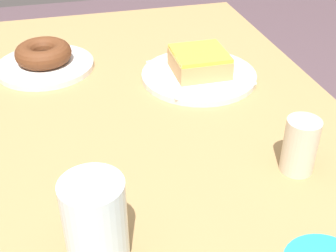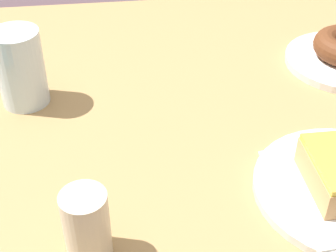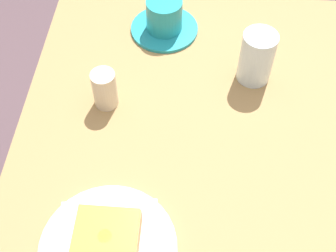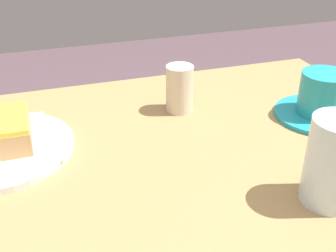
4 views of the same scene
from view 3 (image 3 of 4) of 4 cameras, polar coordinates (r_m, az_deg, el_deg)
table at (r=0.88m, az=6.70°, el=-10.16°), size 1.08×0.81×0.76m
plate_glazed_square at (r=0.77m, az=-7.47°, el=-14.87°), size 0.22×0.22×0.01m
napkin_glazed_square at (r=0.77m, az=-7.53°, el=-14.68°), size 0.18×0.18×0.00m
donut_glazed_square at (r=0.75m, az=-7.72°, el=-14.04°), size 0.10×0.10×0.04m
water_glass at (r=0.95m, az=10.99°, el=8.42°), size 0.07×0.07×0.11m
coffee_cup at (r=1.05m, az=-0.47°, el=13.27°), size 0.15×0.15×0.08m
sugar_jar at (r=0.90m, az=-7.89°, el=4.58°), size 0.05×0.05×0.08m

